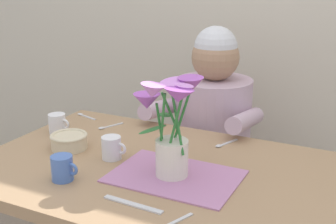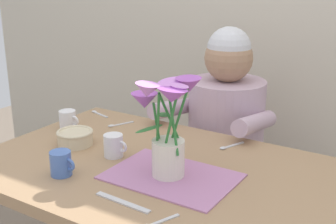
# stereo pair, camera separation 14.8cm
# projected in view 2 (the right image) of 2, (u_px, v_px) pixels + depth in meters

# --- Properties ---
(dining_table) EXTENTS (1.20, 0.80, 0.74)m
(dining_table) POSITION_uv_depth(u_px,v_px,m) (154.00, 192.00, 1.54)
(dining_table) COLOR #9E7A56
(dining_table) RESTS_ON ground_plane
(seated_person) EXTENTS (0.45, 0.47, 1.14)m
(seated_person) POSITION_uv_depth(u_px,v_px,m) (224.00, 152.00, 2.07)
(seated_person) COLOR #4C4C56
(seated_person) RESTS_ON ground_plane
(striped_placemat) EXTENTS (0.40, 0.28, 0.00)m
(striped_placemat) POSITION_uv_depth(u_px,v_px,m) (171.00, 176.00, 1.43)
(striped_placemat) COLOR #B275A3
(striped_placemat) RESTS_ON dining_table
(flower_vase) EXTENTS (0.25, 0.23, 0.32)m
(flower_vase) POSITION_uv_depth(u_px,v_px,m) (167.00, 122.00, 1.38)
(flower_vase) COLOR silver
(flower_vase) RESTS_ON dining_table
(ceramic_bowl) EXTENTS (0.14, 0.14, 0.06)m
(ceramic_bowl) POSITION_uv_depth(u_px,v_px,m) (75.00, 137.00, 1.68)
(ceramic_bowl) COLOR beige
(ceramic_bowl) RESTS_ON dining_table
(dinner_knife) EXTENTS (0.19, 0.03, 0.00)m
(dinner_knife) POSITION_uv_depth(u_px,v_px,m) (123.00, 202.00, 1.27)
(dinner_knife) COLOR silver
(dinner_knife) RESTS_ON dining_table
(ceramic_mug) EXTENTS (0.09, 0.07, 0.08)m
(ceramic_mug) POSITION_uv_depth(u_px,v_px,m) (68.00, 120.00, 1.84)
(ceramic_mug) COLOR silver
(ceramic_mug) RESTS_ON dining_table
(coffee_cup) EXTENTS (0.09, 0.07, 0.08)m
(coffee_cup) POSITION_uv_depth(u_px,v_px,m) (114.00, 146.00, 1.57)
(coffee_cup) COLOR silver
(coffee_cup) RESTS_ON dining_table
(tea_cup) EXTENTS (0.09, 0.07, 0.08)m
(tea_cup) POSITION_uv_depth(u_px,v_px,m) (61.00, 163.00, 1.43)
(tea_cup) COLOR #476BB7
(tea_cup) RESTS_ON dining_table
(spoon_0) EXTENTS (0.06, 0.12, 0.01)m
(spoon_0) POSITION_uv_depth(u_px,v_px,m) (228.00, 147.00, 1.66)
(spoon_0) COLOR silver
(spoon_0) RESTS_ON dining_table
(spoon_1) EXTENTS (0.12, 0.05, 0.01)m
(spoon_1) POSITION_uv_depth(u_px,v_px,m) (97.00, 113.00, 2.04)
(spoon_1) COLOR silver
(spoon_1) RESTS_ON dining_table
(spoon_2) EXTENTS (0.06, 0.11, 0.01)m
(spoon_2) POSITION_uv_depth(u_px,v_px,m) (117.00, 125.00, 1.89)
(spoon_2) COLOR silver
(spoon_2) RESTS_ON dining_table
(spoon_3) EXTENTS (0.06, 0.12, 0.01)m
(spoon_3) POSITION_uv_depth(u_px,v_px,m) (154.00, 224.00, 1.16)
(spoon_3) COLOR silver
(spoon_3) RESTS_ON dining_table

